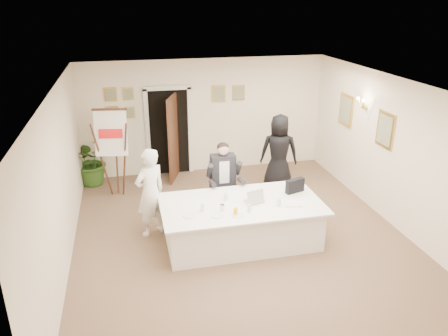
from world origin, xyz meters
TOP-DOWN VIEW (x-y plane):
  - floor at (0.00, 0.00)m, footprint 7.00×7.00m
  - ceiling at (0.00, 0.00)m, footprint 6.00×7.00m
  - wall_back at (0.00, 3.50)m, footprint 6.00×0.10m
  - wall_front at (0.00, -3.50)m, footprint 6.00×0.10m
  - wall_left at (-3.00, 0.00)m, footprint 0.10×7.00m
  - wall_right at (3.00, 0.00)m, footprint 0.10×7.00m
  - doorway at (-0.88, 3.32)m, footprint 1.14×0.86m
  - pictures_back_wall at (-0.80, 3.47)m, footprint 3.40×0.06m
  - pictures_right_wall at (2.97, 1.20)m, footprint 0.06×2.20m
  - wall_sconce at (2.90, 1.20)m, footprint 0.20×0.30m
  - conference_table at (-0.04, -0.15)m, footprint 2.83×1.51m
  - seated_man at (-0.10, 0.98)m, footprint 0.76×0.80m
  - flip_chart at (-2.22, 2.37)m, footprint 0.70×0.48m
  - standing_man at (-1.57, 0.50)m, footprint 0.73×0.66m
  - standing_woman at (1.42, 2.00)m, footprint 0.98×0.79m
  - potted_palm at (-2.75, 3.20)m, footprint 1.32×1.26m
  - laptop at (0.19, -0.13)m, footprint 0.41×0.42m
  - laptop_bag at (1.04, 0.07)m, footprint 0.39×0.21m
  - paper_stack at (0.83, -0.42)m, footprint 0.34×0.27m
  - plate_left at (-0.99, -0.42)m, footprint 0.26×0.26m
  - plate_mid at (-0.55, -0.53)m, footprint 0.27×0.27m
  - plate_near at (-0.22, -0.59)m, footprint 0.24×0.24m
  - glass_a at (-0.76, -0.30)m, footprint 0.06×0.06m
  - glass_b at (0.00, -0.50)m, footprint 0.07×0.07m
  - glass_c at (0.56, -0.41)m, footprint 0.08×0.08m
  - glass_d at (-0.28, 0.02)m, footprint 0.09×0.09m
  - oj_glass at (-0.25, -0.57)m, footprint 0.09×0.09m
  - steel_jug at (-0.43, -0.35)m, footprint 0.10×0.10m

SIDE VIEW (x-z plane):
  - floor at x=0.00m, z-range 0.00..0.00m
  - conference_table at x=-0.04m, z-range 0.01..0.78m
  - potted_palm at x=-2.75m, z-range 0.00..1.15m
  - seated_man at x=-0.10m, z-range 0.00..1.54m
  - plate_left at x=-0.99m, z-range 0.78..0.79m
  - plate_mid at x=-0.55m, z-range 0.78..0.79m
  - plate_near at x=-0.22m, z-range 0.78..0.79m
  - paper_stack at x=0.83m, z-range 0.78..0.80m
  - steel_jug at x=-0.43m, z-range 0.78..0.89m
  - oj_glass at x=-0.25m, z-range 0.78..0.91m
  - standing_man at x=-1.57m, z-range 0.00..1.68m
  - glass_a at x=-0.76m, z-range 0.77..0.92m
  - glass_b at x=0.00m, z-range 0.77..0.92m
  - glass_c at x=0.56m, z-range 0.77..0.92m
  - glass_d at x=-0.28m, z-range 0.77..0.92m
  - standing_woman at x=1.42m, z-range 0.00..1.73m
  - flip_chart at x=-2.22m, z-range -0.07..1.88m
  - laptop_bag at x=1.04m, z-range 0.78..1.04m
  - laptop at x=0.19m, z-range 0.78..1.05m
  - doorway at x=-0.88m, z-range -0.06..2.14m
  - wall_back at x=0.00m, z-range 0.00..2.80m
  - wall_front at x=0.00m, z-range 0.00..2.80m
  - wall_left at x=-3.00m, z-range 0.00..2.80m
  - wall_right at x=3.00m, z-range 0.00..2.80m
  - pictures_right_wall at x=2.97m, z-range 1.35..2.15m
  - pictures_back_wall at x=-0.80m, z-range 1.45..2.25m
  - wall_sconce at x=2.90m, z-range 1.98..2.22m
  - ceiling at x=0.00m, z-range 2.79..2.81m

